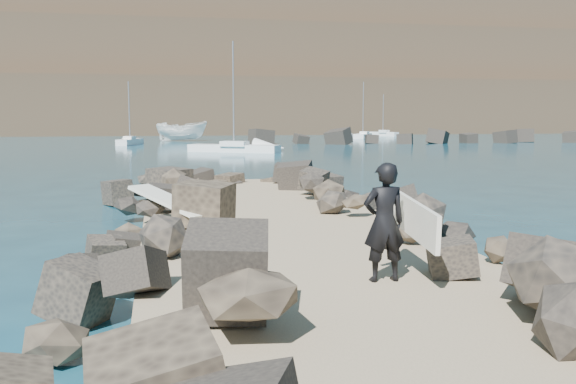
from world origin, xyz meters
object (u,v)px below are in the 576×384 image
Objects in this scene: surfboard_resting at (170,206)px; surfer_with_board at (388,222)px; boat_imported at (182,131)px; sailboat_b at (130,142)px.

surfboard_resting is 1.07× the size of surfer_with_board.
boat_imported is 0.93× the size of sailboat_b.
surfboard_resting is 57.03m from sailboat_b.
surfboard_resting is at bearing 118.52° from surfer_with_board.
boat_imported is at bearing 59.96° from sailboat_b.
surfer_with_board is (0.26, -72.93, 0.26)m from boat_imported.
surfer_with_board is (3.10, -5.70, 0.46)m from surfboard_resting.
sailboat_b is at bearing 55.09° from surfboard_resting.
surfboard_resting is 67.29m from boat_imported.
sailboat_b is (-5.95, -10.29, -0.90)m from boat_imported.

